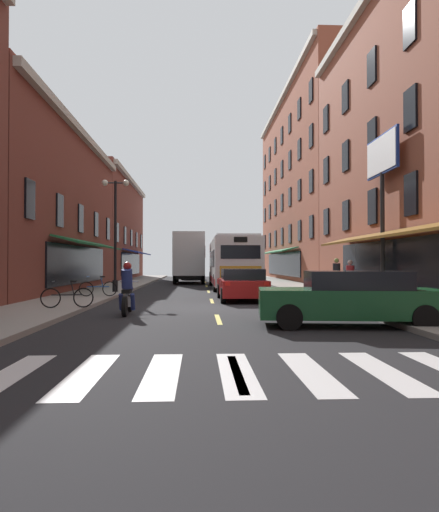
# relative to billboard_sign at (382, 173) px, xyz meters

# --- Properties ---
(ground_plane) EXTENTS (34.80, 80.00, 0.10)m
(ground_plane) POSITION_rel_billboard_sign_xyz_m (-7.05, -1.92, -5.44)
(ground_plane) COLOR black
(lane_centre_dashes) EXTENTS (0.14, 73.90, 0.01)m
(lane_centre_dashes) POSITION_rel_billboard_sign_xyz_m (-7.05, -2.17, -5.39)
(lane_centre_dashes) COLOR #DBCC4C
(lane_centre_dashes) RESTS_ON ground
(crosswalk_near) EXTENTS (7.10, 2.80, 0.01)m
(crosswalk_near) POSITION_rel_billboard_sign_xyz_m (-7.05, -11.92, -5.39)
(crosswalk_near) COLOR silver
(crosswalk_near) RESTS_ON ground
(sidewalk_left) EXTENTS (3.00, 80.00, 0.14)m
(sidewalk_left) POSITION_rel_billboard_sign_xyz_m (-12.95, -1.92, -5.32)
(sidewalk_left) COLOR gray
(sidewalk_left) RESTS_ON ground
(sidewalk_right) EXTENTS (3.00, 80.00, 0.14)m
(sidewalk_right) POSITION_rel_billboard_sign_xyz_m (-1.15, -1.92, -5.32)
(sidewalk_right) COLOR gray
(sidewalk_right) RESTS_ON ground
(billboard_sign) EXTENTS (0.40, 3.10, 6.82)m
(billboard_sign) POSITION_rel_billboard_sign_xyz_m (0.00, 0.00, 0.00)
(billboard_sign) COLOR black
(billboard_sign) RESTS_ON sidewalk_right
(transit_bus) EXTENTS (2.69, 11.98, 3.20)m
(transit_bus) POSITION_rel_billboard_sign_xyz_m (-5.49, 10.87, -3.71)
(transit_bus) COLOR white
(transit_bus) RESTS_ON ground
(box_truck) EXTENTS (2.54, 7.94, 3.99)m
(box_truck) POSITION_rel_billboard_sign_xyz_m (-8.37, 18.90, -3.35)
(box_truck) COLOR black
(box_truck) RESTS_ON ground
(sedan_near) EXTENTS (4.77, 2.35, 1.42)m
(sedan_near) POSITION_rel_billboard_sign_xyz_m (-3.70, -7.04, -4.66)
(sedan_near) COLOR #144723
(sedan_near) RESTS_ON ground
(sedan_mid) EXTENTS (1.94, 4.59, 1.47)m
(sedan_mid) POSITION_rel_billboard_sign_xyz_m (-8.39, 27.84, -4.65)
(sedan_mid) COLOR navy
(sedan_mid) RESTS_ON ground
(sedan_far) EXTENTS (2.02, 4.34, 1.38)m
(sedan_far) POSITION_rel_billboard_sign_xyz_m (-5.73, 1.26, -4.68)
(sedan_far) COLOR maroon
(sedan_far) RESTS_ON ground
(motorcycle_rider) EXTENTS (0.62, 2.07, 1.66)m
(motorcycle_rider) POSITION_rel_billboard_sign_xyz_m (-9.88, -3.96, -4.68)
(motorcycle_rider) COLOR black
(motorcycle_rider) RESTS_ON ground
(bicycle_near) EXTENTS (1.71, 0.48, 0.91)m
(bicycle_near) POSITION_rel_billboard_sign_xyz_m (-11.99, -3.17, -4.89)
(bicycle_near) COLOR black
(bicycle_near) RESTS_ON sidewalk_left
(bicycle_mid) EXTENTS (1.71, 0.48, 0.91)m
(bicycle_mid) POSITION_rel_billboard_sign_xyz_m (-12.14, 2.23, -4.89)
(bicycle_mid) COLOR black
(bicycle_mid) RESTS_ON sidewalk_left
(pedestrian_near) EXTENTS (0.45, 0.52, 1.62)m
(pedestrian_near) POSITION_rel_billboard_sign_xyz_m (-0.79, 1.71, -4.40)
(pedestrian_near) COLOR #66387F
(pedestrian_near) RESTS_ON sidewalk_right
(pedestrian_mid) EXTENTS (0.36, 0.36, 1.73)m
(pedestrian_mid) POSITION_rel_billboard_sign_xyz_m (-0.96, 3.22, -4.36)
(pedestrian_mid) COLOR navy
(pedestrian_mid) RESTS_ON sidewalk_right
(street_lamp_twin) EXTENTS (1.42, 0.32, 5.85)m
(street_lamp_twin) POSITION_rel_billboard_sign_xyz_m (-11.97, 5.51, -2.03)
(street_lamp_twin) COLOR black
(street_lamp_twin) RESTS_ON sidewalk_left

